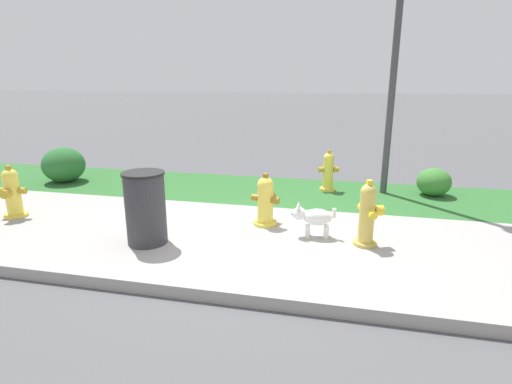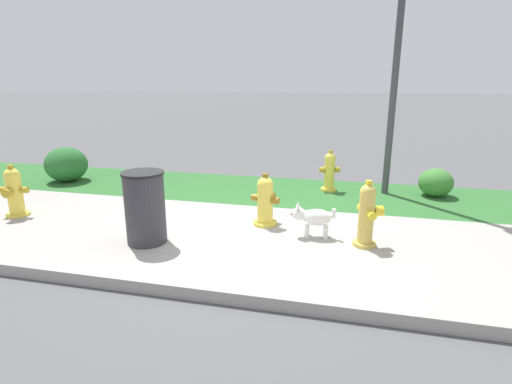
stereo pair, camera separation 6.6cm
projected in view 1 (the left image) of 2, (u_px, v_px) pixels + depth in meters
The scene contains 12 objects.
ground_plane at pixel (251, 240), 4.76m from camera, with size 120.00×120.00×0.00m, color #515154.
sidewalk_pavement at pixel (251, 240), 4.76m from camera, with size 18.00×2.56×0.01m, color #9E9993.
grass_verge at pixel (281, 191), 6.86m from camera, with size 18.00×1.91×0.01m, color #2D662D.
street_curb at pixel (215, 293), 3.47m from camera, with size 18.00×0.16×0.12m, color #9E9993.
fire_hydrant_by_grass_verge at pixel (12, 193), 5.47m from camera, with size 0.39×0.36×0.73m.
fire_hydrant_across_street at pixel (367, 215), 4.51m from camera, with size 0.33×0.36×0.78m.
fire_hydrant_mid_block at pixel (266, 201), 5.18m from camera, with size 0.39×0.37×0.69m.
fire_hydrant_near_corner at pixel (328, 171), 6.81m from camera, with size 0.36×0.33×0.71m.
small_white_dog at pixel (313, 217), 4.78m from camera, with size 0.52×0.23×0.43m.
trash_bin at pixel (146, 208), 4.56m from camera, with size 0.48×0.48×0.85m.
shrub_bush_far_verge at pixel (434, 182), 6.55m from camera, with size 0.54×0.54×0.46m.
shrub_bush_mid_verge at pixel (64, 165), 7.42m from camera, with size 0.76×0.76×0.65m.
Camera 1 is at (1.04, -4.31, 1.84)m, focal length 28.00 mm.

